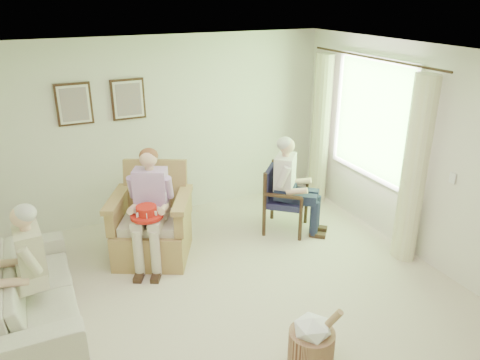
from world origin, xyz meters
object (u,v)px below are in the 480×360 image
at_px(person_wicker, 152,199).
at_px(person_dark, 290,180).
at_px(wood_armchair, 283,195).
at_px(red_hat, 147,213).
at_px(hatbox, 312,340).
at_px(sofa, 33,290).
at_px(person_sofa, 27,261).
at_px(wicker_armchair, 151,229).

distance_m(person_wicker, person_dark, 1.88).
bearing_deg(wood_armchair, red_hat, 139.07).
xyz_separation_m(person_dark, hatbox, (-1.07, -2.25, -0.53)).
xyz_separation_m(person_wicker, red_hat, (-0.12, -0.17, -0.08)).
relative_size(wood_armchair, hatbox, 1.46).
relative_size(wood_armchair, person_dark, 0.68).
distance_m(sofa, person_dark, 3.37).
relative_size(wood_armchair, sofa, 0.45).
height_order(wood_armchair, person_wicker, person_wicker).
height_order(person_sofa, red_hat, person_sofa).
bearing_deg(red_hat, person_wicker, 55.98).
bearing_deg(wood_armchair, hatbox, -163.48).
distance_m(person_dark, red_hat, 2.00).
xyz_separation_m(wood_armchair, person_sofa, (-3.30, -0.74, 0.22)).
bearing_deg(hatbox, sofa, 141.33).
relative_size(sofa, hatbox, 3.28).
relative_size(wicker_armchair, person_dark, 0.88).
bearing_deg(person_dark, wicker_armchair, 125.19).
height_order(person_wicker, hatbox, person_wicker).
distance_m(wood_armchair, person_wicker, 1.92).
bearing_deg(person_wicker, person_sofa, -129.65).
xyz_separation_m(sofa, person_sofa, (-0.00, -0.13, 0.42)).
bearing_deg(wicker_armchair, hatbox, -44.91).
bearing_deg(wicker_armchair, person_dark, 21.22).
distance_m(person_wicker, person_sofa, 1.55).
height_order(wood_armchair, hatbox, wood_armchair).
bearing_deg(sofa, wicker_armchair, -65.46).
distance_m(person_dark, person_sofa, 3.35).
relative_size(person_wicker, hatbox, 2.30).
distance_m(person_dark, hatbox, 2.55).
relative_size(person_dark, red_hat, 3.51).
relative_size(wood_armchair, person_wicker, 0.64).
distance_m(wicker_armchair, person_dark, 1.93).
distance_m(wood_armchair, red_hat, 2.04).
xyz_separation_m(person_wicker, person_sofa, (-1.42, -0.62, -0.13)).
height_order(wood_armchair, red_hat, wood_armchair).
bearing_deg(person_dark, hatbox, -164.89).
distance_m(person_sofa, red_hat, 1.38).
bearing_deg(wicker_armchair, person_sofa, -124.67).
height_order(wicker_armchair, sofa, wicker_armchair).
xyz_separation_m(sofa, red_hat, (1.30, 0.32, 0.46)).
relative_size(red_hat, hatbox, 0.62).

